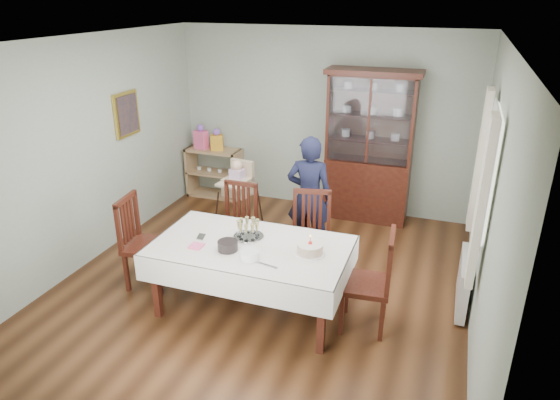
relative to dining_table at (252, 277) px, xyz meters
The scene contains 25 objects.
floor 0.62m from the dining_table, 97.73° to the left, with size 5.00×5.00×0.00m, color #593319.
room_shell 1.67m from the dining_table, 93.71° to the left, with size 5.00×5.00×5.00m.
dining_table is the anchor object (origin of this frame).
china_cabinet 2.92m from the dining_table, 76.01° to the left, with size 1.30×0.48×2.18m.
sideboard 3.31m from the dining_table, 123.28° to the left, with size 0.90×0.38×0.80m.
picture_frame 2.91m from the dining_table, 150.63° to the left, with size 0.04×0.48×0.58m, color gold.
window 2.57m from the dining_table, 20.05° to the left, with size 0.04×1.02×1.22m, color white.
curtain_left 2.36m from the dining_table, ahead, with size 0.07×0.30×1.55m, color silver.
curtain_right 2.74m from the dining_table, 33.88° to the left, with size 0.07×0.30×1.55m, color silver.
radiator 2.24m from the dining_table, 20.58° to the left, with size 0.10×0.80×0.55m, color white.
chair_far_left 1.03m from the dining_table, 123.24° to the left, with size 0.45×0.45×1.00m.
chair_far_right 0.92m from the dining_table, 64.88° to the left, with size 0.55×0.55×1.03m.
chair_end_left 1.30m from the dining_table, behind, with size 0.53×0.53×1.06m.
chair_end_right 1.19m from the dining_table, ahead, with size 0.51×0.51×1.05m.
woman 1.47m from the dining_table, 81.89° to the left, with size 0.57×0.37×1.56m, color black.
high_chair 1.91m from the dining_table, 118.23° to the left, with size 0.53×0.53×1.05m.
champagne_tray 0.47m from the dining_table, 120.83° to the left, with size 0.32×0.32×0.19m.
birthday_cake 0.75m from the dining_table, ahead, with size 0.30×0.30×0.20m.
plate_stack_dark 0.49m from the dining_table, 134.81° to the right, with size 0.20×0.20×0.10m, color black.
plate_stack_white 0.50m from the dining_table, 69.33° to the right, with size 0.19×0.19×0.08m, color white.
napkin_stack 0.67m from the dining_table, 156.16° to the right, with size 0.13×0.13×0.02m, color #FF5D94.
cutlery 0.70m from the dining_table, behind, with size 0.10×0.14×0.01m, color silver, non-canonical shape.
cake_knife 0.58m from the dining_table, 49.08° to the right, with size 0.27×0.02×0.01m, color silver.
gift_bag_pink 3.46m from the dining_table, 126.24° to the left, with size 0.24×0.18×0.39m.
gift_bag_orange 3.30m from the dining_table, 122.23° to the left, with size 0.23×0.19×0.35m.
Camera 1 is at (1.85, -4.61, 3.13)m, focal length 32.00 mm.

